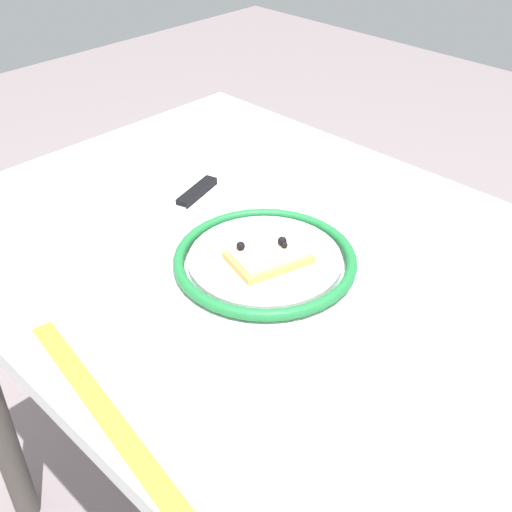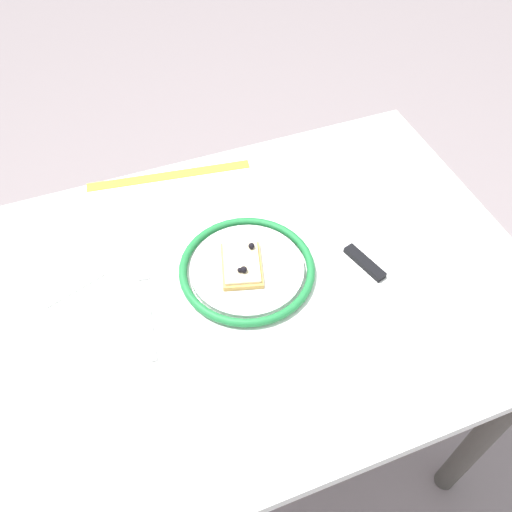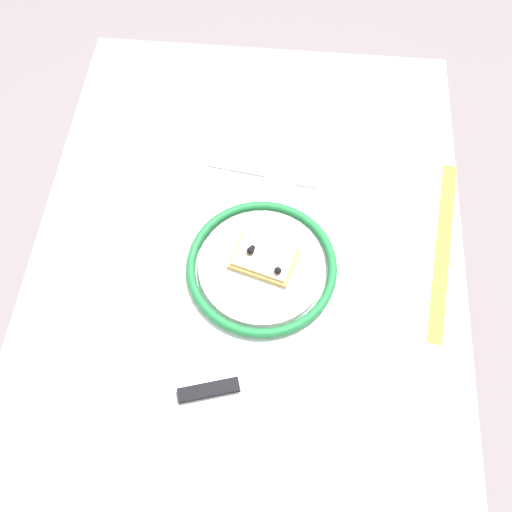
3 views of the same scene
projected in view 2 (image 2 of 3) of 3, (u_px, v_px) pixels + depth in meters
ground_plane at (254, 436)px, 1.52m from camera, size 6.00×6.00×0.00m
dining_table at (252, 318)px, 1.03m from camera, size 1.00×0.71×0.74m
plate at (249, 268)px, 0.95m from camera, size 0.24×0.24×0.02m
pizza_slice_near at (242, 265)px, 0.94m from camera, size 0.09×0.12×0.03m
knife at (352, 252)px, 0.98m from camera, size 0.09×0.24×0.01m
fork at (147, 308)px, 0.91m from camera, size 0.04×0.20×0.00m
measuring_tape at (169, 176)px, 1.12m from camera, size 0.34×0.07×0.00m
napkin at (56, 266)px, 0.97m from camera, size 0.15×0.18×0.00m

